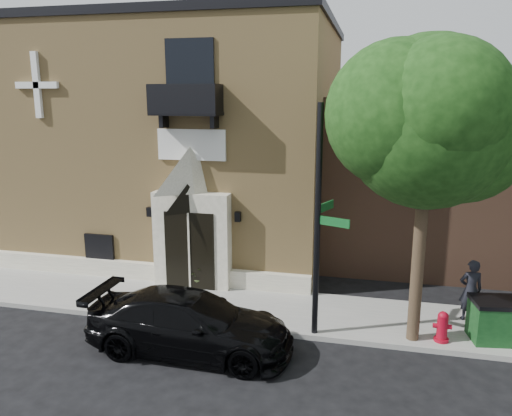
{
  "coord_description": "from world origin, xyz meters",
  "views": [
    {
      "loc": [
        4.73,
        -12.34,
        6.47
      ],
      "look_at": [
        1.36,
        2.0,
        3.13
      ],
      "focal_mm": 35.0,
      "sensor_mm": 36.0,
      "label": 1
    }
  ],
  "objects": [
    {
      "name": "dumpster",
      "position": [
        8.32,
        0.9,
        0.72
      ],
      "size": [
        1.85,
        1.22,
        1.13
      ],
      "rotation": [
        0.0,
        0.0,
        0.15
      ],
      "color": "#0E3614",
      "rests_on": "sidewalk"
    },
    {
      "name": "ground",
      "position": [
        0.0,
        0.0,
        0.0
      ],
      "size": [
        120.0,
        120.0,
        0.0
      ],
      "primitive_type": "plane",
      "color": "black",
      "rests_on": "ground"
    },
    {
      "name": "fire_hydrant",
      "position": [
        6.73,
        0.48,
        0.56
      ],
      "size": [
        0.47,
        0.38,
        0.83
      ],
      "color": "maroon",
      "rests_on": "sidewalk"
    },
    {
      "name": "black_sedan",
      "position": [
        0.39,
        -1.25,
        0.77
      ],
      "size": [
        5.37,
        2.26,
        1.55
      ],
      "primitive_type": "imported",
      "rotation": [
        0.0,
        0.0,
        1.55
      ],
      "color": "black",
      "rests_on": "ground"
    },
    {
      "name": "street_sign",
      "position": [
        3.45,
        0.22,
        3.25
      ],
      "size": [
        0.93,
        1.18,
        6.15
      ],
      "rotation": [
        0.0,
        0.0,
        -0.37
      ],
      "color": "black",
      "rests_on": "sidewalk"
    },
    {
      "name": "pedestrian_near",
      "position": [
        7.64,
        2.03,
        1.05
      ],
      "size": [
        0.72,
        0.53,
        1.8
      ],
      "primitive_type": "imported",
      "rotation": [
        0.0,
        0.0,
        3.31
      ],
      "color": "black",
      "rests_on": "sidewalk"
    },
    {
      "name": "church",
      "position": [
        -2.99,
        7.95,
        4.63
      ],
      "size": [
        12.2,
        11.01,
        9.3
      ],
      "color": "tan",
      "rests_on": "ground"
    },
    {
      "name": "planter",
      "position": [
        -0.74,
        2.64,
        0.51
      ],
      "size": [
        0.77,
        0.72,
        0.71
      ],
      "primitive_type": "imported",
      "rotation": [
        0.0,
        0.0,
        0.3
      ],
      "color": "#495E2D",
      "rests_on": "sidewalk"
    },
    {
      "name": "sidewalk",
      "position": [
        1.0,
        1.5,
        0.07
      ],
      "size": [
        42.0,
        3.0,
        0.15
      ],
      "primitive_type": "cube",
      "color": "gray",
      "rests_on": "ground"
    },
    {
      "name": "street_tree_left",
      "position": [
        6.03,
        0.35,
        5.87
      ],
      "size": [
        4.97,
        4.38,
        7.77
      ],
      "color": "#38281C",
      "rests_on": "sidewalk"
    }
  ]
}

